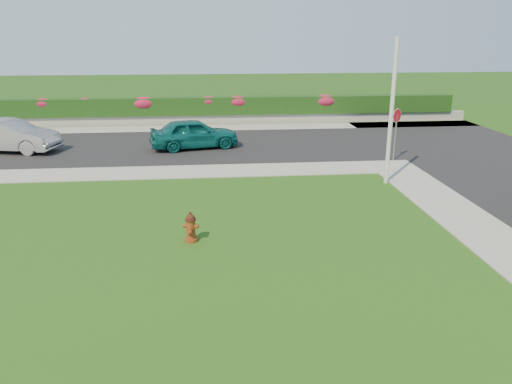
{
  "coord_description": "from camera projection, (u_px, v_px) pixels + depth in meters",
  "views": [
    {
      "loc": [
        -1.02,
        -11.58,
        5.7
      ],
      "look_at": [
        0.39,
        3.22,
        0.9
      ],
      "focal_mm": 35.0,
      "sensor_mm": 36.0,
      "label": 1
    }
  ],
  "objects": [
    {
      "name": "stop_sign",
      "position": [
        396.0,
        122.0,
        22.44
      ],
      "size": [
        0.54,
        0.4,
        2.42
      ],
      "rotation": [
        0.0,
        0.0,
        0.24
      ],
      "color": "slate",
      "rests_on": "ground"
    },
    {
      "name": "ground",
      "position": [
        253.0,
        264.0,
        12.81
      ],
      "size": [
        120.0,
        120.0,
        0.0
      ],
      "primitive_type": "plane",
      "color": "black",
      "rests_on": "ground"
    },
    {
      "name": "sidewalk_beyond",
      "position": [
        209.0,
        128.0,
        30.72
      ],
      "size": [
        34.0,
        2.0,
        0.04
      ],
      "primitive_type": "cube",
      "color": "gray",
      "rests_on": "ground"
    },
    {
      "name": "fire_hydrant",
      "position": [
        191.0,
        228.0,
        14.08
      ],
      "size": [
        0.46,
        0.43,
        0.88
      ],
      "rotation": [
        0.0,
        0.0,
        -0.24
      ],
      "color": "#591D0D",
      "rests_on": "ground"
    },
    {
      "name": "curb_corner",
      "position": [
        393.0,
        166.0,
        21.96
      ],
      "size": [
        2.0,
        2.0,
        0.04
      ],
      "primitive_type": "cube",
      "color": "gray",
      "rests_on": "ground"
    },
    {
      "name": "sidewalk_far",
      "position": [
        91.0,
        174.0,
        20.79
      ],
      "size": [
        24.0,
        2.0,
        0.04
      ],
      "primitive_type": "cube",
      "color": "gray",
      "rests_on": "ground"
    },
    {
      "name": "flower_clump_b",
      "position": [
        85.0,
        102.0,
        31.0
      ],
      "size": [
        1.03,
        0.66,
        0.51
      ],
      "primitive_type": "ellipsoid",
      "color": "#BB2034",
      "rests_on": "hedge"
    },
    {
      "name": "flower_clump_d",
      "position": [
        208.0,
        101.0,
        31.69
      ],
      "size": [
        1.21,
        0.78,
        0.61
      ],
      "primitive_type": "ellipsoid",
      "color": "#BB2034",
      "rests_on": "hedge"
    },
    {
      "name": "retaining_wall",
      "position": [
        209.0,
        119.0,
        32.05
      ],
      "size": [
        34.0,
        0.4,
        0.6
      ],
      "primitive_type": "cube",
      "color": "gray",
      "rests_on": "ground"
    },
    {
      "name": "hedge",
      "position": [
        209.0,
        106.0,
        31.88
      ],
      "size": [
        32.0,
        0.9,
        1.1
      ],
      "primitive_type": "cube",
      "color": "black",
      "rests_on": "retaining_wall"
    },
    {
      "name": "flower_clump_f",
      "position": [
        325.0,
        101.0,
        32.39
      ],
      "size": [
        1.54,
        0.99,
        0.77
      ],
      "primitive_type": "ellipsoid",
      "color": "#BB2034",
      "rests_on": "hedge"
    },
    {
      "name": "street_far",
      "position": [
        132.0,
        147.0,
        25.62
      ],
      "size": [
        26.0,
        8.0,
        0.04
      ],
      "primitive_type": "cube",
      "color": "black",
      "rests_on": "ground"
    },
    {
      "name": "utility_pole",
      "position": [
        391.0,
        113.0,
        18.84
      ],
      "size": [
        0.16,
        0.16,
        5.52
      ],
      "primitive_type": "cylinder",
      "color": "silver",
      "rests_on": "ground"
    },
    {
      "name": "flower_clump_a",
      "position": [
        43.0,
        103.0,
        30.78
      ],
      "size": [
        1.26,
        0.81,
        0.63
      ],
      "primitive_type": "ellipsoid",
      "color": "#BB2034",
      "rests_on": "hedge"
    },
    {
      "name": "flower_clump_c",
      "position": [
        144.0,
        103.0,
        31.35
      ],
      "size": [
        1.57,
        1.01,
        0.78
      ],
      "primitive_type": "ellipsoid",
      "color": "#BB2034",
      "rests_on": "hedge"
    },
    {
      "name": "flower_clump_e",
      "position": [
        238.0,
        101.0,
        31.87
      ],
      "size": [
        1.42,
        0.91,
        0.71
      ],
      "primitive_type": "ellipsoid",
      "color": "#BB2034",
      "rests_on": "hedge"
    },
    {
      "name": "sedan_teal",
      "position": [
        194.0,
        133.0,
        25.13
      ],
      "size": [
        4.68,
        2.7,
        1.5
      ],
      "primitive_type": "imported",
      "rotation": [
        0.0,
        0.0,
        1.79
      ],
      "color": "#0B5554",
      "rests_on": "street_far"
    },
    {
      "name": "sedan_silver",
      "position": [
        9.0,
        136.0,
        24.39
      ],
      "size": [
        5.01,
        2.71,
        1.57
      ],
      "primitive_type": "imported",
      "rotation": [
        0.0,
        0.0,
        1.34
      ],
      "color": "#96989D",
      "rests_on": "street_far"
    }
  ]
}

